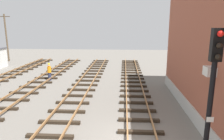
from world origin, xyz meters
The scene contains 5 objects.
track_near_building centered at (0.56, 0.00, 0.13)m, with size 2.50×47.97×0.32m.
track_centre centered at (-4.17, 0.00, 0.13)m, with size 2.50×47.97×0.32m.
signal_mast centered at (2.64, -2.39, 3.51)m, with size 0.36×0.40×5.62m.
utility_pole_far centered at (-19.39, 22.33, 3.97)m, with size 1.80×0.24×7.55m.
track_worker_foreground centered at (-8.30, 11.09, 0.93)m, with size 0.40×0.40×1.87m.
Camera 1 is at (-0.38, -9.13, 5.67)m, focal length 32.01 mm.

